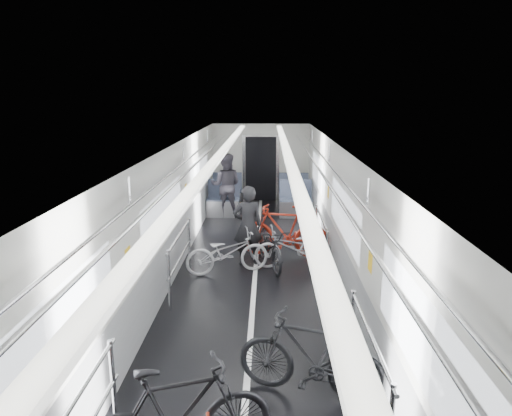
{
  "coord_description": "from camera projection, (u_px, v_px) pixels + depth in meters",
  "views": [
    {
      "loc": [
        0.24,
        -7.19,
        3.31
      ],
      "look_at": [
        0.0,
        1.43,
        1.13
      ],
      "focal_mm": 32.0,
      "sensor_mm": 36.0,
      "label": 1
    }
  ],
  "objects": [
    {
      "name": "person_standing",
      "position": [
        248.0,
        226.0,
        8.91
      ],
      "size": [
        0.65,
        0.5,
        1.59
      ],
      "primitive_type": "imported",
      "rotation": [
        0.0,
        0.0,
        3.36
      ],
      "color": "black",
      "rests_on": "floor"
    },
    {
      "name": "bike_left_mid",
      "position": [
        179.0,
        416.0,
        4.06
      ],
      "size": [
        1.78,
        0.99,
        1.03
      ],
      "primitive_type": "imported",
      "rotation": [
        0.0,
        0.0,
        1.89
      ],
      "color": "black",
      "rests_on": "floor"
    },
    {
      "name": "bike_aisle",
      "position": [
        270.0,
        246.0,
        8.89
      ],
      "size": [
        0.93,
        1.63,
        0.81
      ],
      "primitive_type": "imported",
      "rotation": [
        0.0,
        0.0,
        0.27
      ],
      "color": "black",
      "rests_on": "floor"
    },
    {
      "name": "person_seated",
      "position": [
        226.0,
        185.0,
        12.41
      ],
      "size": [
        0.89,
        0.71,
        1.75
      ],
      "primitive_type": "imported",
      "rotation": [
        0.0,
        0.0,
        3.08
      ],
      "color": "#2E2B32",
      "rests_on": "floor"
    },
    {
      "name": "bike_right_near",
      "position": [
        311.0,
        356.0,
        5.02
      ],
      "size": [
        1.73,
        0.92,
        1.0
      ],
      "primitive_type": "imported",
      "rotation": [
        0.0,
        0.0,
        -1.85
      ],
      "color": "black",
      "rests_on": "floor"
    },
    {
      "name": "bike_right_far",
      "position": [
        284.0,
        231.0,
        9.38
      ],
      "size": [
        1.93,
        0.85,
        1.12
      ],
      "primitive_type": "imported",
      "rotation": [
        0.0,
        0.0,
        -1.75
      ],
      "color": "maroon",
      "rests_on": "floor"
    },
    {
      "name": "car_shell",
      "position": [
        256.0,
        204.0,
        9.24
      ],
      "size": [
        3.02,
        14.01,
        2.41
      ],
      "color": "black",
      "rests_on": "ground"
    },
    {
      "name": "bike_right_mid",
      "position": [
        294.0,
        247.0,
        8.83
      ],
      "size": [
        1.6,
        0.74,
        0.81
      ],
      "primitive_type": "imported",
      "rotation": [
        0.0,
        0.0,
        -1.43
      ],
      "color": "#A5A4A8",
      "rests_on": "floor"
    },
    {
      "name": "bike_left_far",
      "position": [
        227.0,
        252.0,
        8.55
      ],
      "size": [
        1.67,
        1.0,
        0.83
      ],
      "primitive_type": "imported",
      "rotation": [
        0.0,
        0.0,
        1.88
      ],
      "color": "#A8A9AD",
      "rests_on": "floor"
    }
  ]
}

